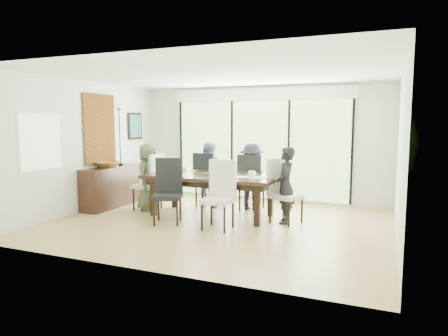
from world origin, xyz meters
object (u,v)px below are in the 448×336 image
at_px(table_top, 212,177).
at_px(sideboard, 111,187).
at_px(chair_near_left, 167,191).
at_px(cup_a, 184,170).
at_px(cup_c, 252,174).
at_px(chair_far_right, 252,181).
at_px(cup_b, 217,173).
at_px(person_left_end, 148,177).
at_px(laptop, 171,173).
at_px(bowl, 108,164).
at_px(person_far_right, 252,177).
at_px(person_far_left, 209,174).
at_px(person_right_end, 285,185).
at_px(chair_near_right, 218,195).
at_px(chair_left_end, 147,182).
at_px(chair_right_end, 286,191).
at_px(vase, 215,171).
at_px(chair_far_left, 209,179).

bearing_deg(table_top, sideboard, -178.65).
bearing_deg(table_top, chair_near_left, -119.89).
bearing_deg(cup_a, cup_c, -1.91).
relative_size(chair_far_right, cup_b, 11.00).
bearing_deg(person_left_end, laptop, -107.11).
xyz_separation_m(chair_far_right, sideboard, (-2.94, -0.91, -0.16)).
height_order(table_top, laptop, laptop).
relative_size(person_left_end, bowl, 3.00).
bearing_deg(person_far_right, person_far_left, 1.46).
xyz_separation_m(person_right_end, cup_c, (-0.68, 0.10, 0.17)).
relative_size(chair_near_right, bowl, 2.56).
xyz_separation_m(cup_a, cup_c, (1.50, -0.05, 0.00)).
bearing_deg(table_top, person_far_left, 118.47).
bearing_deg(person_far_left, bowl, 36.15).
relative_size(chair_left_end, person_far_right, 0.85).
height_order(person_left_end, sideboard, person_left_end).
relative_size(chair_right_end, person_far_right, 0.85).
bearing_deg(chair_near_left, person_far_left, 67.57).
xyz_separation_m(vase, cup_c, (0.75, 0.05, -0.01)).
xyz_separation_m(chair_left_end, cup_b, (1.65, -0.10, 0.27)).
height_order(chair_far_left, chair_far_right, same).
distance_m(person_left_end, cup_c, 2.29).
bearing_deg(chair_far_right, cup_c, 104.51).
bearing_deg(laptop, person_far_left, 31.02).
bearing_deg(bowl, chair_near_right, -13.87).
height_order(person_right_end, person_far_right, same).
relative_size(chair_far_right, chair_near_left, 1.00).
bearing_deg(cup_c, bowl, -175.41).
bearing_deg(cup_c, person_far_left, 149.72).
relative_size(person_right_end, cup_a, 10.40).
bearing_deg(chair_left_end, chair_right_end, 90.06).
distance_m(chair_near_left, cup_c, 1.64).
xyz_separation_m(chair_right_end, chair_near_left, (-2.00, -0.87, 0.00)).
xyz_separation_m(person_right_end, person_far_right, (-0.93, 0.83, 0.00)).
relative_size(chair_near_right, cup_b, 11.00).
bearing_deg(vase, chair_near_left, -120.87).
relative_size(person_far_left, cup_a, 10.40).
distance_m(person_far_right, laptop, 1.69).
bearing_deg(bowl, chair_far_left, 27.41).
bearing_deg(sideboard, chair_near_left, -23.29).
distance_m(person_far_left, vase, 0.94).
bearing_deg(cup_b, table_top, 146.31).
bearing_deg(person_far_right, laptop, 35.06).
bearing_deg(person_far_left, chair_far_left, -80.79).
relative_size(cup_b, bowl, 0.23).
bearing_deg(chair_right_end, cup_a, 107.87).
xyz_separation_m(person_right_end, laptop, (-2.33, -0.10, 0.13)).
distance_m(person_far_right, vase, 0.94).
bearing_deg(chair_far_right, chair_near_right, 84.41).
xyz_separation_m(person_far_left, cup_c, (1.25, -0.73, 0.17)).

